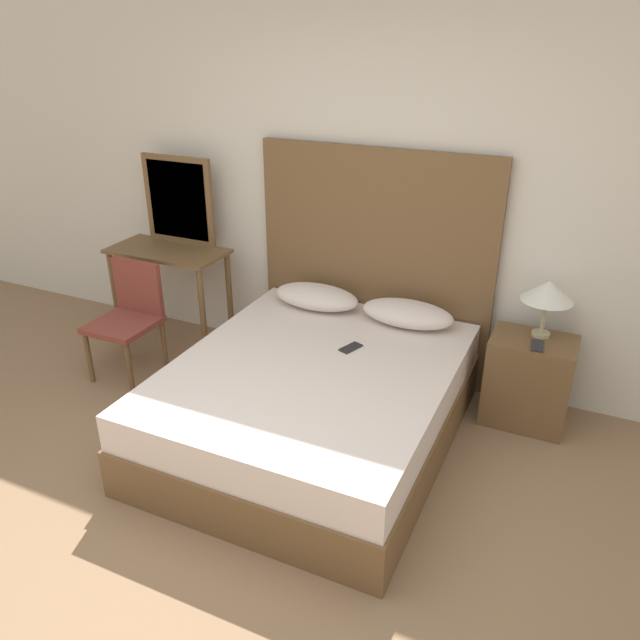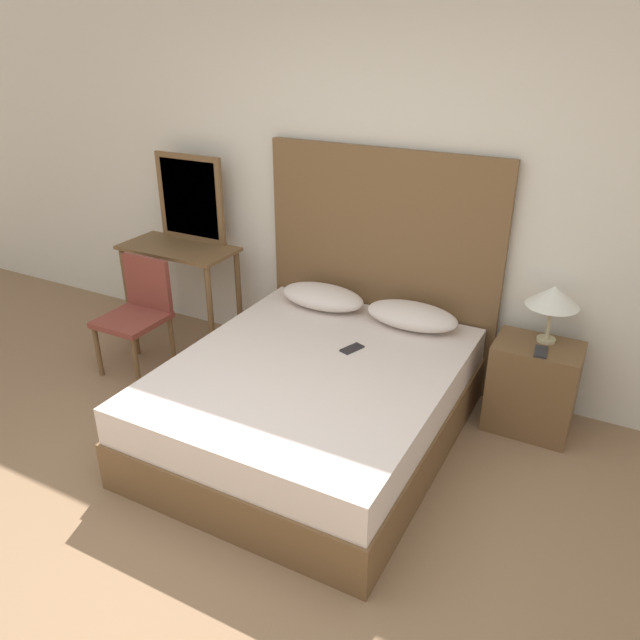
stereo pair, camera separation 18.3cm
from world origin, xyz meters
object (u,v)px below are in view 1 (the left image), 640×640
(vanity_desk, at_px, (170,270))
(phone_on_nightstand, at_px, (537,346))
(nightstand, at_px, (528,381))
(table_lamp, at_px, (548,292))
(bed, at_px, (313,403))
(chair, at_px, (130,313))
(phone_on_bed, at_px, (351,348))

(vanity_desk, bearing_deg, phone_on_nightstand, -0.28)
(nightstand, bearing_deg, table_lamp, 72.14)
(vanity_desk, bearing_deg, bed, -23.59)
(chair, bearing_deg, nightstand, 11.27)
(bed, height_order, phone_on_bed, phone_on_bed)
(phone_on_bed, relative_size, phone_on_nightstand, 1.05)
(nightstand, bearing_deg, vanity_desk, -178.34)
(bed, relative_size, phone_on_bed, 11.61)
(bed, bearing_deg, phone_on_nightstand, 29.13)
(chair, bearing_deg, vanity_desk, 87.36)
(phone_on_bed, distance_m, nightstand, 1.14)
(nightstand, xyz_separation_m, phone_on_nightstand, (0.02, -0.09, 0.30))
(table_lamp, bearing_deg, vanity_desk, -176.82)
(vanity_desk, bearing_deg, table_lamp, 3.18)
(table_lamp, relative_size, phone_on_nightstand, 2.29)
(bed, xyz_separation_m, nightstand, (1.14, 0.74, 0.04))
(table_lamp, bearing_deg, chair, -167.36)
(bed, bearing_deg, chair, 172.39)
(phone_on_bed, bearing_deg, bed, -113.38)
(table_lamp, relative_size, chair, 0.44)
(phone_on_nightstand, bearing_deg, vanity_desk, 179.72)
(phone_on_bed, distance_m, phone_on_nightstand, 1.11)
(table_lamp, bearing_deg, phone_on_bed, -153.07)
(phone_on_nightstand, xyz_separation_m, vanity_desk, (-2.68, 0.01, 0.04))
(bed, distance_m, vanity_desk, 1.70)
(table_lamp, relative_size, vanity_desk, 0.40)
(nightstand, distance_m, chair, 2.73)
(vanity_desk, bearing_deg, phone_on_bed, -13.06)
(table_lamp, xyz_separation_m, phone_on_nightstand, (0.00, -0.16, -0.28))
(bed, distance_m, phone_on_bed, 0.41)
(table_lamp, height_order, chair, table_lamp)
(table_lamp, xyz_separation_m, vanity_desk, (-2.68, -0.15, -0.24))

